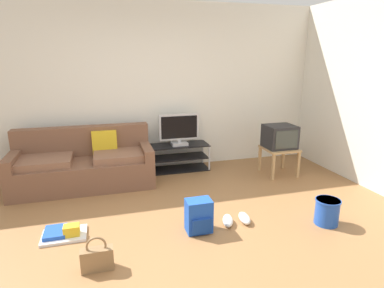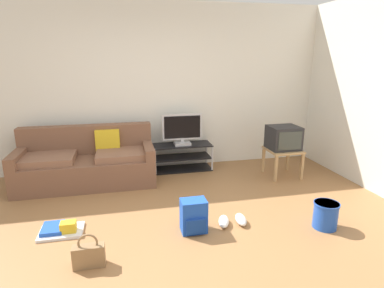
{
  "view_description": "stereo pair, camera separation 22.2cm",
  "coord_description": "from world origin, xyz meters",
  "px_view_note": "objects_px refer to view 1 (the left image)",
  "views": [
    {
      "loc": [
        -0.6,
        -2.81,
        1.83
      ],
      "look_at": [
        0.52,
        1.18,
        0.71
      ],
      "focal_mm": 29.78,
      "sensor_mm": 36.0,
      "label": 1
    },
    {
      "loc": [
        -0.38,
        -2.86,
        1.83
      ],
      "look_at": [
        0.52,
        1.18,
        0.71
      ],
      "focal_mm": 29.78,
      "sensor_mm": 36.0,
      "label": 2
    }
  ],
  "objects_px": {
    "couch": "(84,165)",
    "backpack": "(199,216)",
    "flat_tv": "(179,130)",
    "side_table": "(279,152)",
    "floor_tray": "(64,233)",
    "tv_stand": "(179,157)",
    "handbag": "(97,258)",
    "sneakers_pair": "(236,219)",
    "cleaning_bucket": "(327,211)",
    "crt_tv": "(280,136)"
  },
  "relations": [
    {
      "from": "couch",
      "to": "backpack",
      "type": "height_order",
      "value": "couch"
    },
    {
      "from": "flat_tv",
      "to": "side_table",
      "type": "relative_size",
      "value": 1.31
    },
    {
      "from": "floor_tray",
      "to": "flat_tv",
      "type": "bearing_deg",
      "value": 45.45
    },
    {
      "from": "tv_stand",
      "to": "floor_tray",
      "type": "xyz_separation_m",
      "value": [
        -1.66,
        -1.71,
        -0.18
      ]
    },
    {
      "from": "side_table",
      "to": "handbag",
      "type": "height_order",
      "value": "side_table"
    },
    {
      "from": "backpack",
      "to": "sneakers_pair",
      "type": "height_order",
      "value": "backpack"
    },
    {
      "from": "side_table",
      "to": "floor_tray",
      "type": "relative_size",
      "value": 1.11
    },
    {
      "from": "side_table",
      "to": "tv_stand",
      "type": "bearing_deg",
      "value": 156.94
    },
    {
      "from": "floor_tray",
      "to": "couch",
      "type": "bearing_deg",
      "value": 83.2
    },
    {
      "from": "cleaning_bucket",
      "to": "sneakers_pair",
      "type": "bearing_deg",
      "value": 163.51
    },
    {
      "from": "sneakers_pair",
      "to": "backpack",
      "type": "bearing_deg",
      "value": -174.03
    },
    {
      "from": "backpack",
      "to": "handbag",
      "type": "xyz_separation_m",
      "value": [
        -1.06,
        -0.39,
        -0.06
      ]
    },
    {
      "from": "flat_tv",
      "to": "sneakers_pair",
      "type": "xyz_separation_m",
      "value": [
        0.21,
        -1.91,
        -0.65
      ]
    },
    {
      "from": "crt_tv",
      "to": "cleaning_bucket",
      "type": "relative_size",
      "value": 1.56
    },
    {
      "from": "handbag",
      "to": "sneakers_pair",
      "type": "xyz_separation_m",
      "value": [
        1.52,
        0.43,
        -0.07
      ]
    },
    {
      "from": "side_table",
      "to": "crt_tv",
      "type": "bearing_deg",
      "value": 90.0
    },
    {
      "from": "crt_tv",
      "to": "backpack",
      "type": "height_order",
      "value": "crt_tv"
    },
    {
      "from": "side_table",
      "to": "sneakers_pair",
      "type": "distance_m",
      "value": 1.86
    },
    {
      "from": "flat_tv",
      "to": "floor_tray",
      "type": "height_order",
      "value": "flat_tv"
    },
    {
      "from": "couch",
      "to": "handbag",
      "type": "bearing_deg",
      "value": -85.11
    },
    {
      "from": "handbag",
      "to": "backpack",
      "type": "bearing_deg",
      "value": 20.05
    },
    {
      "from": "tv_stand",
      "to": "backpack",
      "type": "xyz_separation_m",
      "value": [
        -0.26,
        -1.98,
        -0.04
      ]
    },
    {
      "from": "crt_tv",
      "to": "side_table",
      "type": "bearing_deg",
      "value": -90.0
    },
    {
      "from": "flat_tv",
      "to": "crt_tv",
      "type": "xyz_separation_m",
      "value": [
        1.5,
        -0.6,
        -0.07
      ]
    },
    {
      "from": "couch",
      "to": "side_table",
      "type": "xyz_separation_m",
      "value": [
        2.99,
        -0.37,
        0.06
      ]
    },
    {
      "from": "tv_stand",
      "to": "cleaning_bucket",
      "type": "xyz_separation_m",
      "value": [
        1.19,
        -2.23,
        -0.06
      ]
    },
    {
      "from": "handbag",
      "to": "couch",
      "type": "bearing_deg",
      "value": 94.89
    },
    {
      "from": "handbag",
      "to": "cleaning_bucket",
      "type": "xyz_separation_m",
      "value": [
        2.5,
        0.14,
        0.04
      ]
    },
    {
      "from": "side_table",
      "to": "crt_tv",
      "type": "distance_m",
      "value": 0.25
    },
    {
      "from": "tv_stand",
      "to": "side_table",
      "type": "height_order",
      "value": "side_table"
    },
    {
      "from": "crt_tv",
      "to": "floor_tray",
      "type": "xyz_separation_m",
      "value": [
        -3.16,
        -1.09,
        -0.58
      ]
    },
    {
      "from": "cleaning_bucket",
      "to": "couch",
      "type": "bearing_deg",
      "value": 143.88
    },
    {
      "from": "side_table",
      "to": "handbag",
      "type": "bearing_deg",
      "value": -148.35
    },
    {
      "from": "backpack",
      "to": "cleaning_bucket",
      "type": "height_order",
      "value": "backpack"
    },
    {
      "from": "cleaning_bucket",
      "to": "crt_tv",
      "type": "bearing_deg",
      "value": 79.03
    },
    {
      "from": "side_table",
      "to": "crt_tv",
      "type": "height_order",
      "value": "crt_tv"
    },
    {
      "from": "couch",
      "to": "side_table",
      "type": "distance_m",
      "value": 3.01
    },
    {
      "from": "couch",
      "to": "floor_tray",
      "type": "bearing_deg",
      "value": -96.8
    },
    {
      "from": "handbag",
      "to": "sneakers_pair",
      "type": "distance_m",
      "value": 1.58
    },
    {
      "from": "couch",
      "to": "tv_stand",
      "type": "xyz_separation_m",
      "value": [
        1.49,
        0.27,
        -0.1
      ]
    },
    {
      "from": "couch",
      "to": "crt_tv",
      "type": "distance_m",
      "value": 3.03
    },
    {
      "from": "tv_stand",
      "to": "handbag",
      "type": "bearing_deg",
      "value": -118.97
    },
    {
      "from": "couch",
      "to": "side_table",
      "type": "relative_size",
      "value": 3.93
    },
    {
      "from": "tv_stand",
      "to": "flat_tv",
      "type": "distance_m",
      "value": 0.47
    },
    {
      "from": "couch",
      "to": "side_table",
      "type": "bearing_deg",
      "value": -7.01
    },
    {
      "from": "crt_tv",
      "to": "handbag",
      "type": "xyz_separation_m",
      "value": [
        -2.81,
        -1.75,
        -0.51
      ]
    },
    {
      "from": "flat_tv",
      "to": "cleaning_bucket",
      "type": "xyz_separation_m",
      "value": [
        1.19,
        -2.2,
        -0.53
      ]
    },
    {
      "from": "handbag",
      "to": "cleaning_bucket",
      "type": "height_order",
      "value": "handbag"
    },
    {
      "from": "sneakers_pair",
      "to": "crt_tv",
      "type": "bearing_deg",
      "value": 45.51
    },
    {
      "from": "handbag",
      "to": "floor_tray",
      "type": "xyz_separation_m",
      "value": [
        -0.35,
        0.66,
        -0.07
      ]
    }
  ]
}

